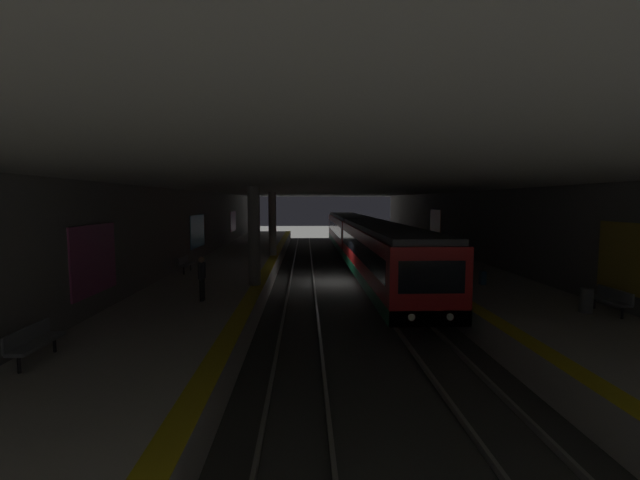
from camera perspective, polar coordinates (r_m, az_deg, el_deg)
ground_plane at (r=26.19m, az=2.42°, el=-5.65°), size 120.00×120.00×0.00m
track_left at (r=26.44m, az=7.20°, el=-5.40°), size 60.00×1.53×0.16m
track_right at (r=26.10m, az=-2.42°, el=-5.50°), size 60.00×1.53×0.16m
platform_left at (r=27.39m, az=16.25°, el=-4.26°), size 60.00×5.30×1.06m
platform_right at (r=26.42m, az=-11.93°, el=-4.50°), size 60.00×5.30×1.06m
wall_left at (r=28.16m, az=21.98°, el=0.49°), size 60.00×0.56×5.60m
wall_right at (r=26.81m, az=-18.13°, el=0.40°), size 60.00×0.56×5.60m
ceiling_slab at (r=25.74m, az=2.47°, el=7.14°), size 60.00×19.40×0.40m
pillar_near at (r=19.84m, az=-8.81°, el=0.52°), size 0.56×0.56×4.55m
pillar_far at (r=30.74m, az=-6.39°, el=2.18°), size 0.56×0.56×4.55m
metro_train at (r=32.29m, az=5.48°, el=0.01°), size 36.16×2.83×3.49m
bench_left_near at (r=17.89m, az=34.35°, el=-6.50°), size 1.70×0.47×0.86m
bench_left_mid at (r=34.90m, az=15.57°, el=-0.51°), size 1.70×0.47×0.86m
bench_left_far at (r=38.86m, az=13.73°, el=0.09°), size 1.70×0.47×0.86m
bench_right_near at (r=12.58m, az=-33.97°, el=-11.13°), size 1.70×0.47×0.86m
bench_right_mid at (r=24.39m, az=-17.55°, el=-2.94°), size 1.70×0.47×0.86m
person_waiting_near at (r=17.26m, az=-15.53°, el=-4.74°), size 0.60×0.24×1.74m
person_walking_mid at (r=33.19m, az=13.19°, el=-0.14°), size 0.60×0.22×1.61m
suitcase_rolling at (r=21.35m, az=20.93°, el=-4.74°), size 0.33×0.25×0.93m
backpack_on_floor at (r=28.69m, az=-8.75°, el=-2.22°), size 0.30×0.20×0.40m
trash_bin at (r=17.64m, az=32.04°, el=-6.87°), size 0.44×0.44×0.85m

